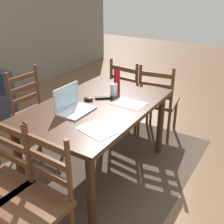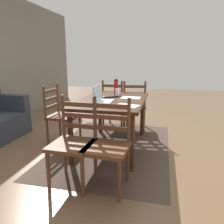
{
  "view_description": "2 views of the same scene",
  "coord_description": "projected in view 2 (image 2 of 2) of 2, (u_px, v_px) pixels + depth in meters",
  "views": [
    {
      "loc": [
        -1.95,
        -1.37,
        1.81
      ],
      "look_at": [
        0.08,
        -0.11,
        0.68
      ],
      "focal_mm": 44.55,
      "sensor_mm": 36.0,
      "label": 1
    },
    {
      "loc": [
        -3.04,
        -0.72,
        1.34
      ],
      "look_at": [
        -0.11,
        -0.02,
        0.59
      ],
      "focal_mm": 34.51,
      "sensor_mm": 36.0,
      "label": 2
    }
  ],
  "objects": [
    {
      "name": "ground_plane",
      "position": [
        112.0,
        147.0,
        3.36
      ],
      "size": [
        14.0,
        14.0,
        0.0
      ],
      "primitive_type": "plane",
      "color": "brown"
    },
    {
      "name": "paper_stack_right",
      "position": [
        127.0,
        106.0,
        2.72
      ],
      "size": [
        0.28,
        0.34,
        0.0
      ],
      "primitive_type": "cube",
      "rotation": [
        0.0,
        0.0,
        -0.26
      ],
      "color": "white",
      "rests_on": "dining_table"
    },
    {
      "name": "dining_table",
      "position": [
        112.0,
        106.0,
        3.2
      ],
      "size": [
        1.48,
        0.94,
        0.76
      ],
      "color": "#382114",
      "rests_on": "ground"
    },
    {
      "name": "chair_right_far",
      "position": [
        115.0,
        104.0,
        4.26
      ],
      "size": [
        0.49,
        0.49,
        0.95
      ],
      "color": "#56331E",
      "rests_on": "ground"
    },
    {
      "name": "paper_stack_left",
      "position": [
        131.0,
        98.0,
        3.28
      ],
      "size": [
        0.22,
        0.3,
        0.0
      ],
      "primitive_type": "cube",
      "rotation": [
        0.0,
        0.0,
        -0.03
      ],
      "color": "white",
      "rests_on": "dining_table"
    },
    {
      "name": "area_rug",
      "position": [
        112.0,
        147.0,
        3.36
      ],
      "size": [
        2.43,
        1.7,
        0.01
      ],
      "primitive_type": "cube",
      "color": "#47382D",
      "rests_on": "ground"
    },
    {
      "name": "chair_far_head",
      "position": [
        61.0,
        115.0,
        3.44
      ],
      "size": [
        0.47,
        0.47,
        0.95
      ],
      "color": "#56331E",
      "rests_on": "ground"
    },
    {
      "name": "chair_left_near",
      "position": [
        107.0,
        146.0,
        2.23
      ],
      "size": [
        0.46,
        0.46,
        0.95
      ],
      "color": "#56331E",
      "rests_on": "ground"
    },
    {
      "name": "laptop",
      "position": [
        101.0,
        98.0,
        2.97
      ],
      "size": [
        0.32,
        0.22,
        0.23
      ],
      "color": "silver",
      "rests_on": "dining_table"
    },
    {
      "name": "chair_right_near",
      "position": [
        134.0,
        105.0,
        4.17
      ],
      "size": [
        0.5,
        0.5,
        0.95
      ],
      "color": "#56331E",
      "rests_on": "ground"
    },
    {
      "name": "water_bottle",
      "position": [
        116.0,
        86.0,
        3.55
      ],
      "size": [
        0.07,
        0.07,
        0.26
      ],
      "color": "#A81419",
      "rests_on": "dining_table"
    },
    {
      "name": "chair_left_far",
      "position": [
        74.0,
        143.0,
        2.32
      ],
      "size": [
        0.45,
        0.45,
        0.95
      ],
      "color": "#56331E",
      "rests_on": "ground"
    },
    {
      "name": "computer_mouse",
      "position": [
        105.0,
        97.0,
        3.23
      ],
      "size": [
        0.09,
        0.11,
        0.03
      ],
      "primitive_type": "ellipsoid",
      "rotation": [
        0.0,
        0.0,
        0.28
      ],
      "color": "black",
      "rests_on": "dining_table"
    },
    {
      "name": "drinking_glass",
      "position": [
        117.0,
        92.0,
        3.42
      ],
      "size": [
        0.07,
        0.07,
        0.12
      ],
      "primitive_type": "cylinder",
      "color": "silver",
      "rests_on": "dining_table"
    },
    {
      "name": "tv_remote",
      "position": [
        113.0,
        97.0,
        3.32
      ],
      "size": [
        0.14,
        0.16,
        0.02
      ],
      "primitive_type": "cube",
      "rotation": [
        0.0,
        0.0,
        0.67
      ],
      "color": "black",
      "rests_on": "dining_table"
    }
  ]
}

